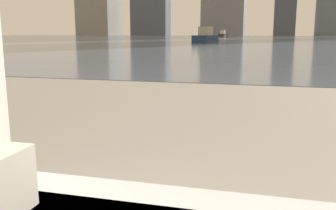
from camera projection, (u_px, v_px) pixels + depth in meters
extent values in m
cube|color=slate|center=(264.00, 38.00, 59.03)|extent=(180.00, 110.00, 0.01)
cube|color=#2D2D33|center=(223.00, 35.00, 81.81)|extent=(1.73, 3.80, 0.64)
cube|color=silver|center=(223.00, 32.00, 81.68)|extent=(1.09, 1.48, 0.73)
cube|color=navy|center=(206.00, 39.00, 33.91)|extent=(1.88, 4.01, 0.68)
cube|color=#B2A893|center=(206.00, 31.00, 33.78)|extent=(1.17, 1.57, 0.77)
cube|color=#4C4C51|center=(206.00, 35.00, 77.36)|extent=(2.63, 4.66, 0.77)
cube|color=silver|center=(206.00, 31.00, 77.21)|extent=(1.50, 1.89, 0.88)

